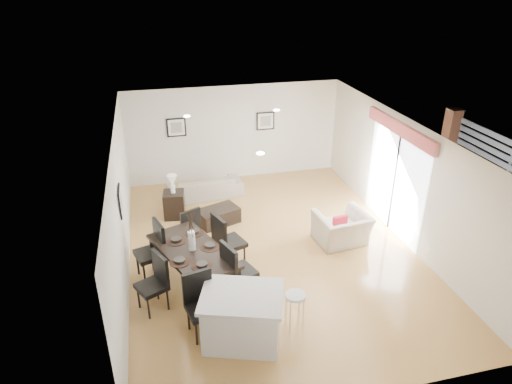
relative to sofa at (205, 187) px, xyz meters
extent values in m
plane|color=tan|center=(1.03, -2.92, -0.29)|extent=(8.00, 8.00, 0.00)
cube|color=silver|center=(1.03, 1.08, 1.06)|extent=(6.00, 0.04, 2.70)
cube|color=silver|center=(1.03, -6.92, 1.06)|extent=(6.00, 0.04, 2.70)
cube|color=silver|center=(-1.97, -2.92, 1.06)|extent=(0.04, 8.00, 2.70)
cube|color=silver|center=(4.03, -2.92, 1.06)|extent=(0.04, 8.00, 2.70)
cube|color=white|center=(1.03, -2.92, 2.41)|extent=(6.00, 8.00, 0.02)
imported|color=gray|center=(0.00, 0.00, 0.00)|extent=(2.04, 1.01, 0.57)
imported|color=beige|center=(2.63, -3.00, 0.07)|extent=(1.20, 1.08, 0.72)
imported|color=#365123|center=(6.49, -3.50, 0.01)|extent=(0.66, 0.62, 0.59)
imported|color=#365123|center=(6.66, -1.86, 0.01)|extent=(0.42, 0.42, 0.59)
cube|color=black|center=(-0.73, -3.79, 0.51)|extent=(1.66, 2.21, 0.07)
cylinder|color=black|center=(-0.78, -4.81, 0.09)|extent=(0.08, 0.08, 0.76)
cylinder|color=black|center=(-1.47, -3.09, 0.09)|extent=(0.08, 0.08, 0.76)
cylinder|color=black|center=(0.01, -4.49, 0.09)|extent=(0.08, 0.08, 0.76)
cylinder|color=black|center=(-0.68, -2.77, 0.09)|extent=(0.08, 0.08, 0.76)
cube|color=black|center=(-1.52, -4.29, 0.20)|extent=(0.64, 0.64, 0.08)
cube|color=black|center=(-1.33, -4.19, 0.50)|extent=(0.27, 0.46, 0.58)
cylinder|color=black|center=(-1.77, -4.20, -0.06)|extent=(0.04, 0.04, 0.44)
cylinder|color=black|center=(-1.44, -4.03, -0.06)|extent=(0.04, 0.04, 0.44)
cylinder|color=black|center=(-1.61, -4.54, -0.06)|extent=(0.04, 0.04, 0.44)
cylinder|color=black|center=(-1.27, -4.37, -0.06)|extent=(0.04, 0.04, 0.44)
cube|color=black|center=(-1.52, -3.30, 0.24)|extent=(0.66, 0.66, 0.09)
cube|color=black|center=(-1.30, -3.23, 0.57)|extent=(0.22, 0.52, 0.63)
cylinder|color=black|center=(-1.78, -3.16, -0.05)|extent=(0.04, 0.04, 0.48)
cylinder|color=black|center=(-1.39, -3.04, -0.05)|extent=(0.04, 0.04, 0.48)
cylinder|color=black|center=(-1.66, -3.55, -0.05)|extent=(0.04, 0.04, 0.48)
cylinder|color=black|center=(-1.27, -3.43, -0.05)|extent=(0.04, 0.04, 0.48)
cube|color=black|center=(0.06, -4.29, 0.24)|extent=(0.68, 0.68, 0.09)
cube|color=black|center=(-0.15, -4.37, 0.57)|extent=(0.25, 0.51, 0.63)
cylinder|color=black|center=(0.33, -4.40, -0.05)|extent=(0.04, 0.04, 0.48)
cylinder|color=black|center=(-0.05, -4.55, -0.05)|extent=(0.04, 0.04, 0.48)
cylinder|color=black|center=(0.18, -4.02, -0.05)|extent=(0.04, 0.04, 0.48)
cylinder|color=black|center=(-0.20, -4.17, -0.05)|extent=(0.04, 0.04, 0.48)
cube|color=black|center=(0.06, -3.30, 0.26)|extent=(0.69, 0.69, 0.09)
cube|color=black|center=(-0.16, -3.37, 0.60)|extent=(0.25, 0.54, 0.65)
cylinder|color=black|center=(0.33, -3.43, -0.04)|extent=(0.04, 0.04, 0.50)
cylinder|color=black|center=(-0.07, -3.57, -0.04)|extent=(0.04, 0.04, 0.50)
cylinder|color=black|center=(0.19, -3.02, -0.04)|extent=(0.04, 0.04, 0.50)
cylinder|color=black|center=(-0.21, -3.16, -0.04)|extent=(0.04, 0.04, 0.50)
cube|color=black|center=(-0.73, -5.11, 0.22)|extent=(0.60, 0.60, 0.09)
cube|color=black|center=(-0.78, -4.90, 0.53)|extent=(0.50, 0.17, 0.60)
cylinder|color=black|center=(-0.88, -5.35, -0.06)|extent=(0.04, 0.04, 0.46)
cylinder|color=black|center=(-0.96, -4.96, -0.06)|extent=(0.04, 0.04, 0.46)
cylinder|color=black|center=(-0.50, -5.26, -0.06)|extent=(0.04, 0.04, 0.46)
cylinder|color=black|center=(-0.58, -4.88, -0.06)|extent=(0.04, 0.04, 0.46)
cube|color=black|center=(-0.73, -2.47, 0.18)|extent=(0.63, 0.63, 0.08)
cube|color=black|center=(-0.64, -2.65, 0.48)|extent=(0.45, 0.27, 0.56)
cylinder|color=black|center=(-0.65, -2.22, -0.07)|extent=(0.04, 0.04, 0.43)
cylinder|color=black|center=(-0.48, -2.55, -0.07)|extent=(0.04, 0.04, 0.43)
cylinder|color=black|center=(-0.98, -2.39, -0.07)|extent=(0.04, 0.04, 0.43)
cylinder|color=black|center=(-0.81, -2.72, -0.07)|extent=(0.04, 0.04, 0.43)
cylinder|color=white|center=(-0.73, -3.79, 0.73)|extent=(0.13, 0.13, 0.39)
cylinder|color=black|center=(-0.40, -3.79, 0.55)|extent=(0.37, 0.37, 0.01)
cylinder|color=black|center=(-0.40, -3.79, 0.58)|extent=(0.20, 0.20, 0.06)
cylinder|color=black|center=(-0.63, -3.21, 0.55)|extent=(0.37, 0.37, 0.01)
cylinder|color=black|center=(-0.63, -3.21, 0.58)|extent=(0.20, 0.20, 0.06)
cylinder|color=black|center=(-1.00, -3.43, 0.55)|extent=(0.37, 0.37, 0.01)
cylinder|color=black|center=(-1.00, -3.43, 0.58)|extent=(0.20, 0.20, 0.06)
cylinder|color=black|center=(-1.00, -4.15, 0.55)|extent=(0.37, 0.37, 0.01)
cylinder|color=black|center=(-1.00, -4.15, 0.58)|extent=(0.20, 0.20, 0.06)
cylinder|color=black|center=(-0.63, -4.37, 0.55)|extent=(0.37, 0.37, 0.01)
cylinder|color=black|center=(-0.63, -4.37, 0.58)|extent=(0.20, 0.20, 0.06)
cube|color=black|center=(0.11, -1.50, -0.10)|extent=(1.09, 0.86, 0.38)
cube|color=black|center=(-0.88, -0.93, 0.05)|extent=(0.56, 0.56, 0.66)
cylinder|color=white|center=(-0.88, -0.93, 0.47)|extent=(0.11, 0.11, 0.19)
cone|color=silver|center=(-0.88, -0.93, 0.70)|extent=(0.24, 0.24, 0.26)
cube|color=#AB1626|center=(2.53, -3.10, 0.28)|extent=(0.33, 0.15, 0.32)
cube|color=silver|center=(-0.14, -5.39, 0.14)|extent=(1.42, 1.23, 0.85)
cube|color=#BCBCBE|center=(-0.14, -5.39, 0.59)|extent=(1.54, 1.36, 0.06)
cylinder|color=white|center=(0.76, -5.39, 0.44)|extent=(0.34, 0.34, 0.05)
cylinder|color=silver|center=(0.87, -5.28, 0.08)|extent=(0.02, 0.02, 0.72)
cylinder|color=silver|center=(0.65, -5.28, 0.08)|extent=(0.02, 0.02, 0.72)
cylinder|color=silver|center=(0.65, -5.51, 0.08)|extent=(0.02, 0.02, 0.72)
cylinder|color=silver|center=(0.87, -5.51, 0.08)|extent=(0.02, 0.02, 0.72)
cube|color=black|center=(-0.57, 1.05, 1.36)|extent=(0.52, 0.03, 0.52)
cube|color=white|center=(-0.57, 1.05, 1.36)|extent=(0.44, 0.04, 0.44)
cube|color=#62625D|center=(-0.57, 1.05, 1.36)|extent=(0.30, 0.04, 0.30)
cube|color=black|center=(1.93, 1.05, 1.36)|extent=(0.52, 0.03, 0.52)
cube|color=white|center=(1.93, 1.05, 1.36)|extent=(0.44, 0.04, 0.44)
cube|color=#62625D|center=(1.93, 1.05, 1.36)|extent=(0.30, 0.04, 0.30)
cube|color=black|center=(-1.94, -3.12, 1.36)|extent=(0.03, 0.52, 0.52)
cube|color=white|center=(-1.94, -3.12, 1.36)|extent=(0.04, 0.44, 0.44)
cube|color=#62625D|center=(-1.94, -3.12, 1.36)|extent=(0.04, 0.30, 0.30)
cube|color=white|center=(4.01, -2.62, 0.84)|extent=(0.02, 2.40, 2.25)
cube|color=black|center=(3.99, -2.62, 0.84)|extent=(0.03, 0.05, 2.25)
cube|color=black|center=(3.99, -2.62, 1.98)|extent=(0.03, 2.50, 0.05)
cube|color=maroon|center=(3.95, -2.62, 2.14)|extent=(0.10, 2.70, 0.28)
plane|color=gray|center=(6.03, -2.62, -0.29)|extent=(6.00, 6.00, 0.00)
cube|color=brown|center=(7.08, -0.22, 0.71)|extent=(0.35, 0.35, 2.00)
camera|label=1|loc=(-1.26, -11.00, 5.22)|focal=32.00mm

